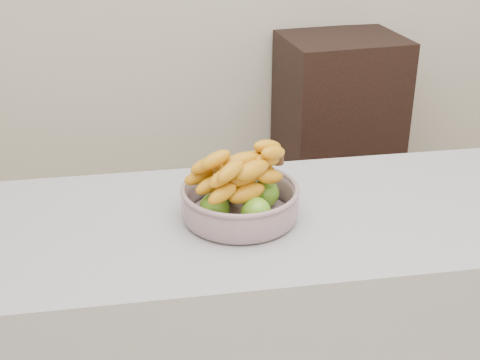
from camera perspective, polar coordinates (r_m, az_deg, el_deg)
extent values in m
cube|color=#A0A0A8|center=(1.90, 6.18, -14.66)|extent=(2.00, 0.60, 0.90)
cube|color=black|center=(3.23, 8.27, 3.77)|extent=(0.57, 0.48, 0.95)
cylinder|color=#99A8B8|center=(1.60, 0.00, -3.05)|extent=(0.24, 0.24, 0.01)
torus|color=#99A8B8|center=(1.56, 0.00, -0.78)|extent=(0.28, 0.28, 0.01)
sphere|color=#559319|center=(1.53, 1.38, -2.78)|extent=(0.07, 0.07, 0.07)
sphere|color=#559319|center=(1.61, 2.11, -1.14)|extent=(0.07, 0.07, 0.07)
sphere|color=#559319|center=(1.63, -1.29, -0.78)|extent=(0.07, 0.07, 0.07)
sphere|color=#559319|center=(1.55, -2.20, -2.37)|extent=(0.07, 0.07, 0.07)
ellipsoid|color=#FFB115|center=(1.52, 0.58, -1.13)|extent=(0.17, 0.12, 0.04)
ellipsoid|color=#FFB115|center=(1.56, -0.29, -0.49)|extent=(0.18, 0.10, 0.04)
ellipsoid|color=#FFB115|center=(1.59, -1.13, 0.12)|extent=(0.18, 0.09, 0.04)
ellipsoid|color=#FFB115|center=(1.53, 0.48, 0.31)|extent=(0.17, 0.13, 0.04)
ellipsoid|color=#FFB115|center=(1.56, -0.46, 0.96)|extent=(0.18, 0.07, 0.04)
ellipsoid|color=#FFB115|center=(1.54, 0.18, 1.62)|extent=(0.18, 0.10, 0.04)
ellipsoid|color=#FFB115|center=(1.50, 1.05, 0.86)|extent=(0.17, 0.14, 0.04)
cylinder|color=#432915|center=(1.59, 3.27, 1.92)|extent=(0.03, 0.03, 0.03)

